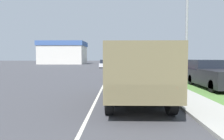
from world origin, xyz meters
TOP-DOWN VIEW (x-y plane):
  - ground_plane at (0.00, 40.00)m, footprint 180.00×180.00m
  - lane_centre_stripe at (0.00, 40.00)m, footprint 0.12×120.00m
  - sidewalk_right at (4.50, 40.00)m, footprint 1.80×120.00m
  - grass_strip_right at (8.90, 40.00)m, footprint 7.00×120.00m
  - military_truck at (1.87, 9.30)m, footprint 2.55×7.48m
  - car_nearest_ahead at (1.99, 19.55)m, footprint 1.90×4.49m
  - car_second_ahead at (1.72, 33.76)m, footprint 1.91×3.94m
  - car_third_ahead at (-1.49, 42.49)m, footprint 1.89×4.25m
  - car_fourth_ahead at (1.45, 54.54)m, footprint 1.94×4.69m
  - car_farthest_ahead at (-1.70, 63.19)m, footprint 1.91×4.37m
  - pickup_truck at (7.54, 13.99)m, footprint 2.03×5.58m
  - lamp_post at (4.52, 10.87)m, footprint 1.69×0.24m
  - building_distant at (-15.81, 67.16)m, footprint 13.72×11.81m

SIDE VIEW (x-z plane):
  - ground_plane at x=0.00m, z-range 0.00..0.00m
  - lane_centre_stripe at x=0.00m, z-range 0.00..0.00m
  - grass_strip_right at x=8.90m, z-range 0.00..0.02m
  - sidewalk_right at x=4.50m, z-range 0.00..0.12m
  - car_fourth_ahead at x=1.45m, z-range -0.07..1.39m
  - car_nearest_ahead at x=1.99m, z-range -0.07..1.41m
  - car_farthest_ahead at x=-1.70m, z-range -0.07..1.41m
  - car_third_ahead at x=-1.49m, z-range -0.08..1.51m
  - car_second_ahead at x=1.72m, z-range -0.10..1.64m
  - pickup_truck at x=7.54m, z-range -0.04..1.85m
  - military_truck at x=1.87m, z-range 0.23..2.88m
  - building_distant at x=-15.81m, z-range 0.04..6.96m
  - lamp_post at x=4.52m, z-range 0.77..6.99m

